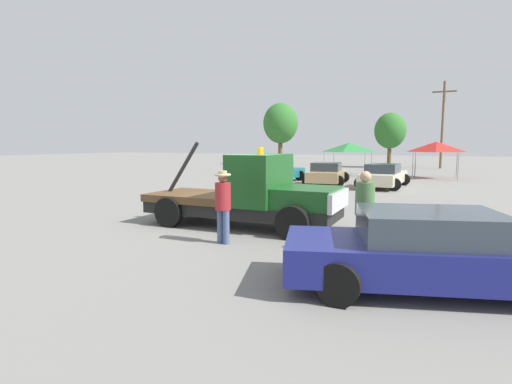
{
  "coord_description": "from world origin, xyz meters",
  "views": [
    {
      "loc": [
        5.33,
        -10.42,
        2.43
      ],
      "look_at": [
        0.5,
        0.0,
        1.05
      ],
      "focal_mm": 28.0,
      "sensor_mm": 36.0,
      "label": 1
    }
  ],
  "objects_px": {
    "parked_car_teal": "(277,172)",
    "utility_pole": "(443,123)",
    "person_near_truck": "(365,207)",
    "canopy_tent_red": "(436,147)",
    "tree_center": "(390,131)",
    "canopy_tent_green": "(349,147)",
    "parked_car_tan": "(327,174)",
    "person_at_hood": "(223,201)",
    "parked_car_cream": "(383,176)",
    "foreground_car": "(441,252)",
    "tree_left": "(280,123)",
    "tow_truck": "(252,196)"
  },
  "relations": [
    {
      "from": "parked_car_teal",
      "to": "utility_pole",
      "type": "bearing_deg",
      "value": -17.79
    },
    {
      "from": "person_near_truck",
      "to": "canopy_tent_red",
      "type": "xyz_separation_m",
      "value": [
        1.1,
        22.4,
        1.17
      ]
    },
    {
      "from": "utility_pole",
      "to": "person_near_truck",
      "type": "bearing_deg",
      "value": -92.27
    },
    {
      "from": "person_near_truck",
      "to": "canopy_tent_red",
      "type": "bearing_deg",
      "value": -161.64
    },
    {
      "from": "parked_car_teal",
      "to": "tree_center",
      "type": "relative_size",
      "value": 0.84
    },
    {
      "from": "parked_car_teal",
      "to": "canopy_tent_green",
      "type": "bearing_deg",
      "value": -13.67
    },
    {
      "from": "parked_car_tan",
      "to": "utility_pole",
      "type": "xyz_separation_m",
      "value": [
        6.2,
        20.55,
        3.91
      ]
    },
    {
      "from": "person_at_hood",
      "to": "parked_car_cream",
      "type": "height_order",
      "value": "person_at_hood"
    },
    {
      "from": "canopy_tent_green",
      "to": "canopy_tent_red",
      "type": "relative_size",
      "value": 1.08
    },
    {
      "from": "foreground_car",
      "to": "tree_left",
      "type": "distance_m",
      "value": 40.84
    },
    {
      "from": "tow_truck",
      "to": "person_at_hood",
      "type": "distance_m",
      "value": 2.05
    },
    {
      "from": "utility_pole",
      "to": "foreground_car",
      "type": "bearing_deg",
      "value": -89.8
    },
    {
      "from": "parked_car_cream",
      "to": "tree_center",
      "type": "relative_size",
      "value": 0.89
    },
    {
      "from": "tree_left",
      "to": "canopy_tent_green",
      "type": "bearing_deg",
      "value": -49.21
    },
    {
      "from": "foreground_car",
      "to": "person_at_hood",
      "type": "relative_size",
      "value": 3.1
    },
    {
      "from": "person_near_truck",
      "to": "parked_car_tan",
      "type": "relative_size",
      "value": 0.4
    },
    {
      "from": "canopy_tent_red",
      "to": "utility_pole",
      "type": "bearing_deg",
      "value": 88.68
    },
    {
      "from": "parked_car_tan",
      "to": "canopy_tent_green",
      "type": "distance_m",
      "value": 8.12
    },
    {
      "from": "parked_car_teal",
      "to": "tree_center",
      "type": "xyz_separation_m",
      "value": [
        4.67,
        19.52,
        3.14
      ]
    },
    {
      "from": "utility_pole",
      "to": "canopy_tent_red",
      "type": "bearing_deg",
      "value": -91.32
    },
    {
      "from": "parked_car_tan",
      "to": "utility_pole",
      "type": "bearing_deg",
      "value": -23.18
    },
    {
      "from": "foreground_car",
      "to": "utility_pole",
      "type": "relative_size",
      "value": 0.65
    },
    {
      "from": "tree_left",
      "to": "parked_car_tan",
      "type": "bearing_deg",
      "value": -61.56
    },
    {
      "from": "person_near_truck",
      "to": "canopy_tent_green",
      "type": "height_order",
      "value": "canopy_tent_green"
    },
    {
      "from": "canopy_tent_red",
      "to": "utility_pole",
      "type": "height_order",
      "value": "utility_pole"
    },
    {
      "from": "tree_left",
      "to": "tree_center",
      "type": "height_order",
      "value": "tree_left"
    },
    {
      "from": "tow_truck",
      "to": "tree_left",
      "type": "height_order",
      "value": "tree_left"
    },
    {
      "from": "tow_truck",
      "to": "parked_car_tan",
      "type": "bearing_deg",
      "value": 95.62
    },
    {
      "from": "person_near_truck",
      "to": "parked_car_teal",
      "type": "relative_size",
      "value": 0.39
    },
    {
      "from": "tree_left",
      "to": "parked_car_cream",
      "type": "bearing_deg",
      "value": -55.12
    },
    {
      "from": "foreground_car",
      "to": "canopy_tent_green",
      "type": "height_order",
      "value": "canopy_tent_green"
    },
    {
      "from": "person_near_truck",
      "to": "canopy_tent_red",
      "type": "relative_size",
      "value": 0.64
    },
    {
      "from": "person_near_truck",
      "to": "utility_pole",
      "type": "relative_size",
      "value": 0.22
    },
    {
      "from": "tow_truck",
      "to": "person_near_truck",
      "type": "distance_m",
      "value": 3.89
    },
    {
      "from": "tow_truck",
      "to": "foreground_car",
      "type": "bearing_deg",
      "value": -32.98
    },
    {
      "from": "parked_car_tan",
      "to": "tree_center",
      "type": "xyz_separation_m",
      "value": [
        1.34,
        19.78,
        3.14
      ]
    },
    {
      "from": "foreground_car",
      "to": "person_at_hood",
      "type": "distance_m",
      "value": 5.03
    },
    {
      "from": "tow_truck",
      "to": "utility_pole",
      "type": "relative_size",
      "value": 0.68
    },
    {
      "from": "foreground_car",
      "to": "canopy_tent_green",
      "type": "relative_size",
      "value": 1.76
    },
    {
      "from": "foreground_car",
      "to": "person_near_truck",
      "type": "distance_m",
      "value": 2.28
    },
    {
      "from": "tow_truck",
      "to": "canopy_tent_green",
      "type": "relative_size",
      "value": 1.86
    },
    {
      "from": "person_near_truck",
      "to": "canopy_tent_green",
      "type": "bearing_deg",
      "value": -146.08
    },
    {
      "from": "canopy_tent_red",
      "to": "tree_center",
      "type": "distance_m",
      "value": 13.19
    },
    {
      "from": "person_at_hood",
      "to": "tree_left",
      "type": "xyz_separation_m",
      "value": [
        -12.44,
        35.51,
        3.76
      ]
    },
    {
      "from": "utility_pole",
      "to": "canopy_tent_green",
      "type": "bearing_deg",
      "value": -117.57
    },
    {
      "from": "tow_truck",
      "to": "person_at_hood",
      "type": "relative_size",
      "value": 3.27
    },
    {
      "from": "foreground_car",
      "to": "person_near_truck",
      "type": "bearing_deg",
      "value": 116.45
    },
    {
      "from": "canopy_tent_green",
      "to": "tree_left",
      "type": "relative_size",
      "value": 0.44
    },
    {
      "from": "person_at_hood",
      "to": "canopy_tent_green",
      "type": "height_order",
      "value": "canopy_tent_green"
    },
    {
      "from": "foreground_car",
      "to": "person_near_truck",
      "type": "relative_size",
      "value": 2.99
    }
  ]
}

